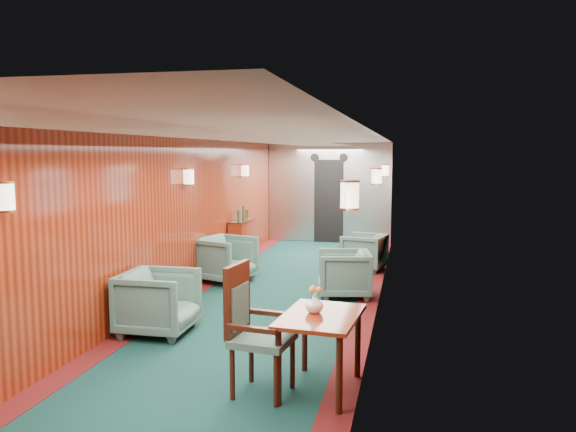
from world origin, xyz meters
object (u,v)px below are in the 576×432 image
object	(u,v)px
armchair_left_far	(226,259)
armchair_right_near	(344,274)
armchair_right_far	(364,252)
credenza	(242,240)
side_chair	(251,324)
dining_table	(321,327)
armchair_left_near	(159,302)

from	to	relation	value
armchair_left_far	armchair_right_near	world-z (taller)	armchair_left_far
armchair_left_far	armchair_right_far	size ratio (longest dim) A/B	1.14
credenza	armchair_left_far	bearing A→B (deg)	-81.89
side_chair	armchair_right_far	distance (m)	5.64
dining_table	armchair_right_far	distance (m)	5.45
side_chair	armchair_right_far	xyz separation A→B (m)	(0.56, 5.61, -0.30)
dining_table	armchair_right_near	xyz separation A→B (m)	(-0.18, 3.40, -0.25)
dining_table	armchair_left_near	distance (m)	2.48
armchair_left_near	armchair_right_near	world-z (taller)	armchair_left_near
armchair_left_near	credenza	bearing A→B (deg)	3.56
armchair_right_far	armchair_right_near	bearing A→B (deg)	9.85
credenza	armchair_left_near	distance (m)	4.52
armchair_right_near	credenza	bearing A→B (deg)	-145.57
side_chair	armchair_right_near	world-z (taller)	side_chair
armchair_left_far	armchair_right_near	bearing A→B (deg)	-86.56
armchair_right_near	armchair_right_far	size ratio (longest dim) A/B	1.05
armchair_left_near	armchair_left_far	world-z (taller)	armchair_left_far
armchair_left_far	armchair_right_near	xyz separation A→B (m)	(2.06, -0.57, -0.03)
side_chair	armchair_right_near	distance (m)	3.60
dining_table	armchair_left_near	xyz separation A→B (m)	(-2.16, 1.21, -0.22)
credenza	dining_table	bearing A→B (deg)	-66.46
armchair_right_near	armchair_left_near	bearing A→B (deg)	-52.57
credenza	side_chair	bearing A→B (deg)	-72.22
side_chair	armchair_left_far	xyz separation A→B (m)	(-1.64, 4.13, -0.25)
dining_table	armchair_left_far	xyz separation A→B (m)	(-2.24, 3.97, -0.21)
armchair_left_far	armchair_right_near	size ratio (longest dim) A/B	1.09
dining_table	side_chair	xyz separation A→B (m)	(-0.60, -0.16, 0.04)
credenza	armchair_right_near	world-z (taller)	credenza
side_chair	armchair_left_near	world-z (taller)	side_chair
dining_table	armchair_left_far	size ratio (longest dim) A/B	1.19
dining_table	armchair_left_far	bearing A→B (deg)	124.92
credenza	armchair_left_near	world-z (taller)	credenza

